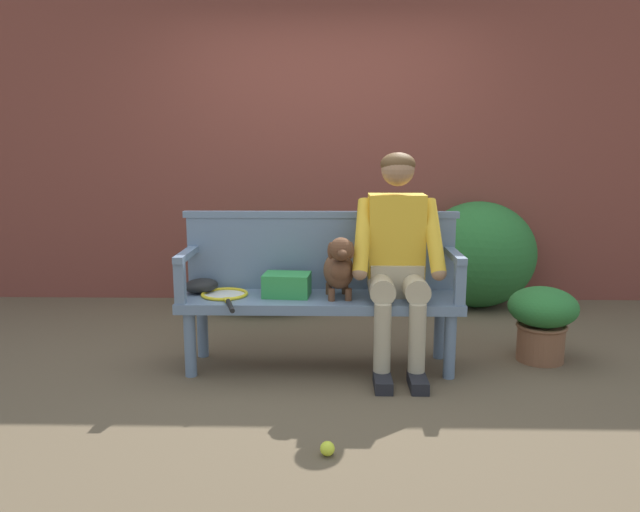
% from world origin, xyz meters
% --- Properties ---
extents(ground_plane, '(40.00, 40.00, 0.00)m').
position_xyz_m(ground_plane, '(0.00, 0.00, 0.00)').
color(ground_plane, brown).
extents(brick_garden_fence, '(8.00, 0.30, 2.71)m').
position_xyz_m(brick_garden_fence, '(0.00, 1.84, 1.36)').
color(brick_garden_fence, brown).
rests_on(brick_garden_fence, ground).
extents(hedge_bush_far_right, '(0.97, 0.82, 0.90)m').
position_xyz_m(hedge_bush_far_right, '(1.31, 1.47, 0.45)').
color(hedge_bush_far_right, '#286B2D').
rests_on(hedge_bush_far_right, ground).
extents(hedge_bush_mid_left, '(1.11, 0.93, 0.62)m').
position_xyz_m(hedge_bush_mid_left, '(-0.50, 1.44, 0.31)').
color(hedge_bush_mid_left, '#286B2D').
rests_on(hedge_bush_mid_left, ground).
extents(garden_bench, '(1.70, 0.47, 0.45)m').
position_xyz_m(garden_bench, '(0.00, 0.00, 0.39)').
color(garden_bench, slate).
rests_on(garden_bench, ground).
extents(bench_backrest, '(1.74, 0.06, 0.50)m').
position_xyz_m(bench_backrest, '(0.00, 0.20, 0.71)').
color(bench_backrest, slate).
rests_on(bench_backrest, garden_bench).
extents(bench_armrest_left_end, '(0.06, 0.47, 0.28)m').
position_xyz_m(bench_armrest_left_end, '(-0.81, -0.08, 0.65)').
color(bench_armrest_left_end, slate).
rests_on(bench_armrest_left_end, garden_bench).
extents(bench_armrest_right_end, '(0.06, 0.47, 0.28)m').
position_xyz_m(bench_armrest_right_end, '(0.81, -0.08, 0.65)').
color(bench_armrest_right_end, slate).
rests_on(bench_armrest_right_end, garden_bench).
extents(person_seated, '(0.56, 0.63, 1.32)m').
position_xyz_m(person_seated, '(0.47, -0.01, 0.73)').
color(person_seated, black).
rests_on(person_seated, ground).
extents(dog_on_bench, '(0.21, 0.39, 0.39)m').
position_xyz_m(dog_on_bench, '(0.12, -0.06, 0.65)').
color(dog_on_bench, brown).
rests_on(dog_on_bench, garden_bench).
extents(tennis_racket, '(0.36, 0.58, 0.03)m').
position_xyz_m(tennis_racket, '(-0.58, -0.03, 0.46)').
color(tennis_racket, yellow).
rests_on(tennis_racket, garden_bench).
extents(baseball_glove, '(0.28, 0.27, 0.09)m').
position_xyz_m(baseball_glove, '(-0.75, 0.07, 0.50)').
color(baseball_glove, black).
rests_on(baseball_glove, garden_bench).
extents(sports_bag, '(0.30, 0.22, 0.14)m').
position_xyz_m(sports_bag, '(-0.20, 0.00, 0.52)').
color(sports_bag, '#2D8E42').
rests_on(sports_bag, garden_bench).
extents(tennis_ball, '(0.07, 0.07, 0.07)m').
position_xyz_m(tennis_ball, '(0.06, -1.10, 0.03)').
color(tennis_ball, '#CCDB33').
rests_on(tennis_ball, ground).
extents(potted_plant, '(0.43, 0.43, 0.48)m').
position_xyz_m(potted_plant, '(1.42, 0.14, 0.28)').
color(potted_plant, brown).
rests_on(potted_plant, ground).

